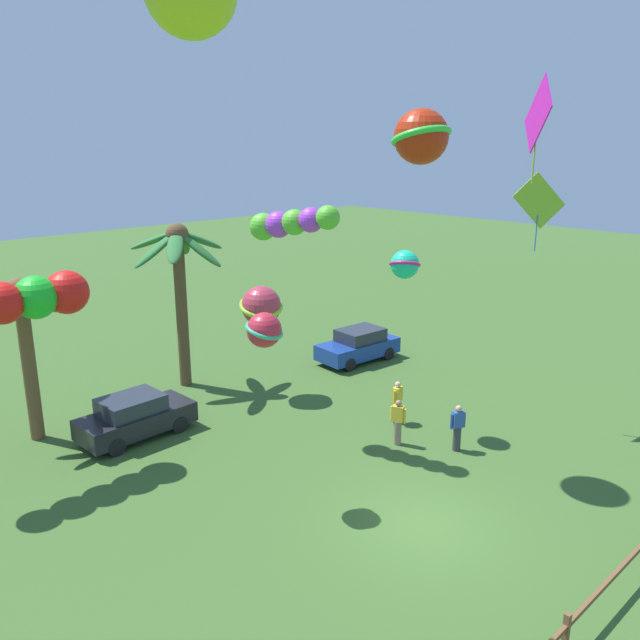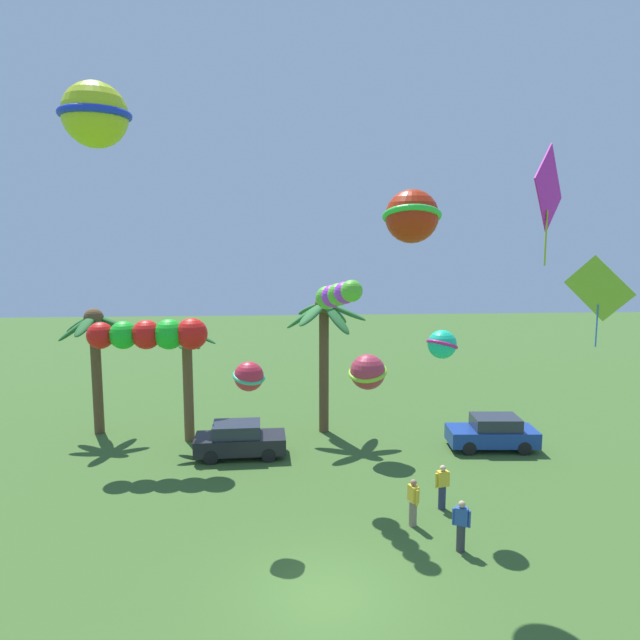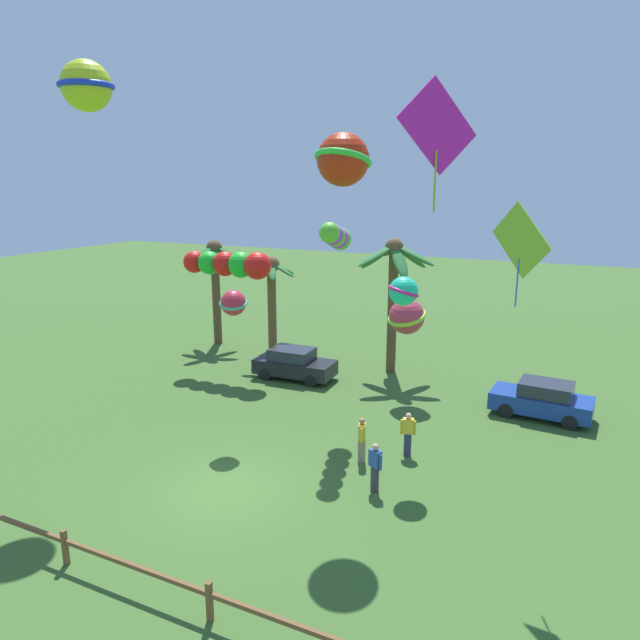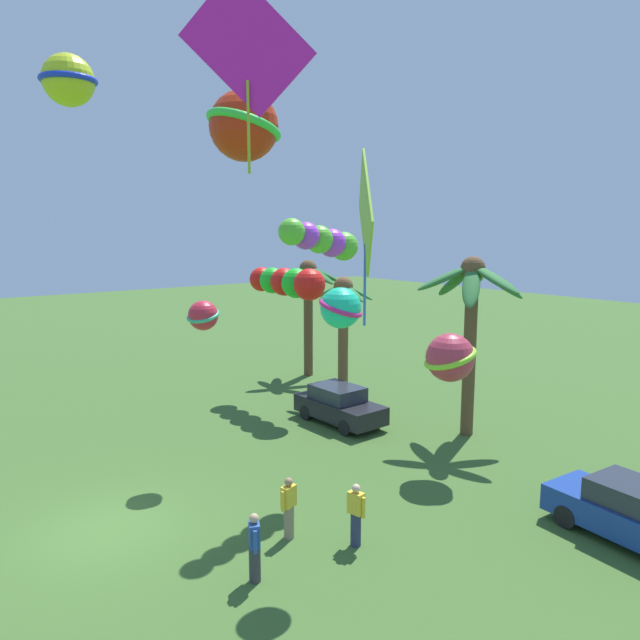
% 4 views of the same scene
% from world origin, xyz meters
% --- Properties ---
extents(ground_plane, '(120.00, 120.00, 0.00)m').
position_xyz_m(ground_plane, '(0.00, 0.00, 0.00)').
color(ground_plane, '#3D6028').
extents(palm_tree_0, '(3.61, 3.63, 6.16)m').
position_xyz_m(palm_tree_0, '(-10.00, 13.81, 4.57)').
color(palm_tree_0, brown).
rests_on(palm_tree_0, ground).
extents(palm_tree_1, '(3.99, 3.77, 6.75)m').
position_xyz_m(palm_tree_1, '(1.01, 13.23, 5.06)').
color(palm_tree_1, brown).
rests_on(palm_tree_1, ground).
extents(palm_tree_2, '(2.73, 2.78, 5.64)m').
position_xyz_m(palm_tree_2, '(-5.42, 12.39, 4.01)').
color(palm_tree_2, brown).
rests_on(palm_tree_2, ground).
extents(rail_fence, '(13.25, 0.12, 0.95)m').
position_xyz_m(rail_fence, '(0.65, -4.67, 0.61)').
color(rail_fence, brown).
rests_on(rail_fence, ground).
extents(parked_car_0, '(4.01, 1.97, 1.51)m').
position_xyz_m(parked_car_0, '(8.42, 10.28, 0.75)').
color(parked_car_0, navy).
rests_on(parked_car_0, ground).
extents(parked_car_1, '(3.95, 1.84, 1.51)m').
position_xyz_m(parked_car_1, '(-2.92, 10.14, 0.75)').
color(parked_car_1, black).
rests_on(parked_car_1, ground).
extents(spectator_0, '(0.50, 0.37, 1.59)m').
position_xyz_m(spectator_0, '(4.24, 1.93, 0.81)').
color(spectator_0, '#38383D').
rests_on(spectator_0, ground).
extents(spectator_1, '(0.54, 0.30, 1.59)m').
position_xyz_m(spectator_1, '(4.47, 4.67, 0.81)').
color(spectator_1, '#2D3351').
rests_on(spectator_1, ground).
extents(spectator_2, '(0.34, 0.53, 1.59)m').
position_xyz_m(spectator_2, '(3.17, 3.57, 0.81)').
color(spectator_2, gray).
rests_on(spectator_2, ground).
extents(kite_ball_0, '(2.26, 2.24, 1.55)m').
position_xyz_m(kite_ball_0, '(2.67, 10.12, 3.68)').
color(kite_ball_0, '#B93247').
extents(kite_tube_1, '(1.43, 3.17, 1.26)m').
position_xyz_m(kite_tube_1, '(0.93, 6.34, 7.39)').
color(kite_tube_1, '#58C72F').
extents(kite_diamond_2, '(1.56, 1.68, 3.15)m').
position_xyz_m(kite_diamond_2, '(5.94, 0.97, 10.58)').
color(kite_diamond_2, '#D41CAE').
extents(kite_tube_3, '(4.97, 1.34, 1.34)m').
position_xyz_m(kite_tube_3, '(-6.45, 10.07, 5.44)').
color(kite_tube_3, red).
extents(kite_ball_4, '(2.29, 2.30, 1.62)m').
position_xyz_m(kite_ball_4, '(-5.66, 1.26, 12.37)').
color(kite_ball_4, '#C0D61F').
extents(kite_ball_5, '(1.96, 1.95, 1.56)m').
position_xyz_m(kite_ball_5, '(2.73, 2.74, 9.98)').
color(kite_ball_5, red).
extents(kite_ball_6, '(1.45, 1.46, 0.95)m').
position_xyz_m(kite_ball_6, '(4.22, 4.35, 5.90)').
color(kite_ball_6, '#1AD39A').
extents(kite_ball_7, '(1.41, 1.40, 0.95)m').
position_xyz_m(kite_ball_7, '(-2.12, 3.94, 5.02)').
color(kite_ball_7, red).
extents(kite_diamond_8, '(1.55, 1.13, 2.64)m').
position_xyz_m(kite_diamond_8, '(7.96, 1.76, 7.90)').
color(kite_diamond_8, '#8BC42B').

